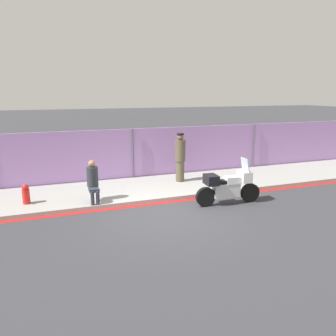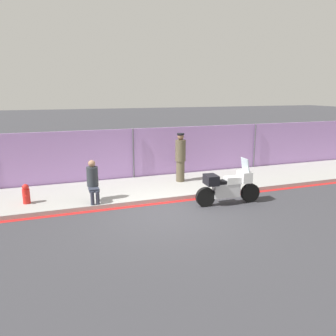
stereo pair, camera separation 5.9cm
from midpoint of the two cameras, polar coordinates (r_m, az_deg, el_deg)
name	(u,v)px [view 1 (the left image)]	position (r m, az deg, el deg)	size (l,w,h in m)	color
ground_plane	(165,213)	(9.66, -0.64, -7.90)	(120.00, 120.00, 0.00)	#38383D
sidewalk	(143,189)	(11.80, -4.47, -3.63)	(41.17, 2.85, 0.14)	#9E9E99
curb_paint_stripe	(156,204)	(10.43, -2.22, -6.25)	(41.17, 0.18, 0.01)	red
storefront_fence	(133,155)	(12.99, -6.33, 2.28)	(39.11, 0.17, 2.06)	#AD7FC6
motorcycle	(228,186)	(10.40, 10.24, -3.15)	(2.15, 0.58, 1.45)	black
officer_standing	(180,157)	(12.29, 2.00, 1.93)	(0.39, 0.39, 1.83)	brown
person_seated_on_curb	(93,179)	(10.33, -13.13, -1.87)	(0.35, 0.66, 1.29)	#2D3342
fire_hydrant	(26,194)	(10.86, -23.65, -4.20)	(0.22, 0.27, 0.61)	red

